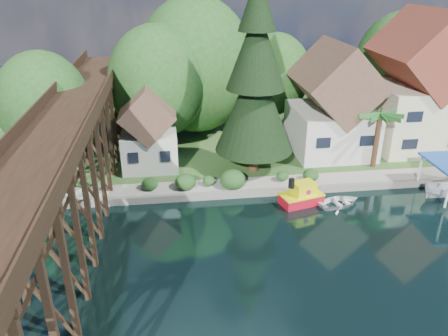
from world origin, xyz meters
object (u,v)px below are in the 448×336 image
(house_center, at_px, (417,90))
(boat_canopy, at_px, (448,183))
(trestle_bridge, at_px, (72,160))
(shed, at_px, (149,133))
(conifer, at_px, (256,82))
(boat_white_a, at_px, (340,201))
(palm_tree, at_px, (380,117))
(tugboat, at_px, (302,195))
(house_left, at_px, (332,107))

(house_center, bearing_deg, boat_canopy, -102.18)
(house_center, bearing_deg, trestle_bridge, -160.51)
(shed, bearing_deg, house_center, 4.24)
(conifer, distance_m, boat_white_a, 12.24)
(boat_canopy, bearing_deg, palm_tree, 123.18)
(trestle_bridge, relative_size, tugboat, 11.65)
(shed, bearing_deg, boat_white_a, -30.14)
(house_left, xyz_separation_m, shed, (-18.00, -1.50, -1.31))
(shed, xyz_separation_m, conifer, (9.40, -2.28, 4.97))
(palm_tree, height_order, tugboat, palm_tree)
(house_left, bearing_deg, tugboat, -120.43)
(trestle_bridge, xyz_separation_m, conifer, (14.40, 7.04, 3.45))
(trestle_bridge, height_order, boat_canopy, trestle_bridge)
(house_left, bearing_deg, trestle_bridge, -154.79)
(house_center, distance_m, shed, 27.20)
(house_left, bearing_deg, boat_canopy, -56.86)
(house_left, xyz_separation_m, house_center, (9.00, 0.50, 1.28))
(house_left, height_order, palm_tree, house_left)
(palm_tree, relative_size, boat_canopy, 1.11)
(house_left, relative_size, palm_tree, 1.97)
(shed, relative_size, conifer, 0.46)
(shed, bearing_deg, tugboat, -33.74)
(conifer, xyz_separation_m, palm_tree, (11.46, -0.61, -3.41))
(palm_tree, distance_m, boat_canopy, 8.05)
(house_center, relative_size, shed, 1.77)
(palm_tree, bearing_deg, tugboat, -148.20)
(shed, height_order, tugboat, shed)
(house_left, bearing_deg, boat_white_a, -104.41)
(palm_tree, relative_size, tugboat, 1.48)
(trestle_bridge, xyz_separation_m, shed, (5.00, 9.33, -1.52))
(trestle_bridge, xyz_separation_m, palm_tree, (25.87, 6.43, 0.04))
(house_left, distance_m, boat_white_a, 11.75)
(house_center, bearing_deg, shed, -175.76)
(house_center, xyz_separation_m, palm_tree, (-6.13, -4.90, -1.03))
(house_center, bearing_deg, conifer, -166.31)
(shed, distance_m, boat_canopy, 26.30)
(house_center, relative_size, palm_tree, 2.48)
(house_center, distance_m, palm_tree, 7.92)
(house_left, relative_size, shed, 1.40)
(house_center, bearing_deg, tugboat, -145.22)
(boat_white_a, bearing_deg, trestle_bridge, 76.78)
(tugboat, distance_m, boat_canopy, 12.41)
(trestle_bridge, bearing_deg, shed, 61.81)
(house_center, bearing_deg, palm_tree, -141.39)
(house_center, bearing_deg, boat_white_a, -136.96)
(house_left, distance_m, boat_canopy, 12.79)
(trestle_bridge, height_order, tugboat, trestle_bridge)
(trestle_bridge, distance_m, boat_canopy, 29.95)
(tugboat, bearing_deg, shed, 146.26)
(conifer, bearing_deg, boat_white_a, -48.15)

